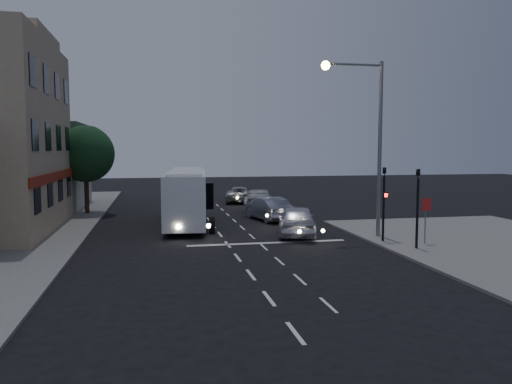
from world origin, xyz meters
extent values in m
plane|color=black|center=(0.00, 0.00, 0.00)|extent=(120.00, 120.00, 0.00)
cube|color=silver|center=(0.00, -10.00, 0.01)|extent=(0.12, 1.60, 0.01)
cube|color=silver|center=(0.00, -7.00, 0.01)|extent=(0.12, 1.60, 0.01)
cube|color=silver|center=(0.00, -4.00, 0.01)|extent=(0.12, 1.60, 0.01)
cube|color=silver|center=(0.00, -1.00, 0.01)|extent=(0.12, 1.60, 0.01)
cube|color=silver|center=(0.00, 2.00, 0.01)|extent=(0.12, 1.60, 0.01)
cube|color=silver|center=(0.00, 5.00, 0.01)|extent=(0.12, 1.60, 0.01)
cube|color=silver|center=(0.00, 8.00, 0.01)|extent=(0.12, 1.60, 0.01)
cube|color=silver|center=(0.00, 11.00, 0.01)|extent=(0.12, 1.60, 0.01)
cube|color=silver|center=(0.00, 14.00, 0.01)|extent=(0.12, 1.60, 0.01)
cube|color=silver|center=(0.00, 17.00, 0.01)|extent=(0.12, 1.60, 0.01)
cube|color=silver|center=(1.60, -8.00, 0.01)|extent=(0.10, 1.50, 0.01)
cube|color=silver|center=(1.60, -5.00, 0.01)|extent=(0.10, 1.50, 0.01)
cube|color=silver|center=(1.60, -2.00, 0.01)|extent=(0.10, 1.50, 0.01)
cube|color=silver|center=(1.60, 1.00, 0.01)|extent=(0.10, 1.50, 0.01)
cube|color=silver|center=(1.60, 4.00, 0.01)|extent=(0.10, 1.50, 0.01)
cube|color=silver|center=(1.60, 7.00, 0.01)|extent=(0.10, 1.50, 0.01)
cube|color=silver|center=(1.60, 10.00, 0.01)|extent=(0.10, 1.50, 0.01)
cube|color=silver|center=(1.60, 13.00, 0.01)|extent=(0.10, 1.50, 0.01)
cube|color=silver|center=(1.60, 16.00, 0.01)|extent=(0.10, 1.50, 0.01)
cube|color=silver|center=(1.60, 19.00, 0.01)|extent=(0.10, 1.50, 0.01)
cube|color=silver|center=(2.00, 2.00, 0.01)|extent=(8.00, 0.35, 0.01)
cube|color=white|center=(-1.52, 9.24, 1.78)|extent=(3.26, 11.11, 2.92)
cube|color=white|center=(-1.52, 9.24, 3.28)|extent=(2.87, 10.71, 0.16)
cube|color=black|center=(-1.52, 3.81, 2.23)|extent=(2.10, 0.30, 1.37)
cube|color=black|center=(-0.37, 9.70, 2.37)|extent=(0.86, 9.09, 0.82)
cube|color=black|center=(-2.67, 9.70, 2.37)|extent=(0.86, 9.09, 0.82)
cube|color=maroon|center=(-0.36, 10.15, 1.37)|extent=(0.48, 5.00, 1.28)
cube|color=maroon|center=(-2.68, 10.15, 1.37)|extent=(0.48, 5.00, 1.28)
cylinder|color=black|center=(-2.66, 5.41, 0.46)|extent=(0.40, 0.94, 0.91)
cylinder|color=black|center=(-0.38, 5.41, 0.46)|extent=(0.40, 0.94, 0.91)
cylinder|color=black|center=(-2.66, 11.52, 0.46)|extent=(0.40, 0.94, 0.91)
cylinder|color=black|center=(-0.38, 11.52, 0.46)|extent=(0.40, 0.94, 0.91)
cylinder|color=black|center=(-2.66, 13.07, 0.46)|extent=(0.40, 0.94, 0.91)
cylinder|color=black|center=(-0.38, 13.07, 0.46)|extent=(0.40, 0.94, 0.91)
cylinder|color=#FFF2CC|center=(-2.30, 3.75, 0.68)|extent=(0.24, 0.07, 0.24)
cylinder|color=#FFF2CC|center=(-0.75, 3.75, 0.68)|extent=(0.24, 0.07, 0.24)
imported|color=silver|center=(4.04, 3.80, 0.83)|extent=(3.08, 5.18, 1.65)
imported|color=#9091A0|center=(3.78, 9.77, 0.76)|extent=(2.59, 4.86, 1.52)
imported|color=#B4B4B4|center=(4.32, 15.24, 0.80)|extent=(3.27, 5.82, 1.59)
imported|color=#A9A9A9|center=(3.80, 21.00, 0.68)|extent=(3.08, 5.20, 1.36)
cylinder|color=black|center=(7.60, 0.80, 1.72)|extent=(0.12, 0.12, 3.20)
imported|color=black|center=(7.60, 0.80, 3.77)|extent=(0.15, 0.18, 0.90)
cube|color=black|center=(7.60, 0.62, 2.42)|extent=(0.25, 0.12, 0.30)
cube|color=#FF0C0C|center=(7.60, 0.55, 2.42)|extent=(0.16, 0.02, 0.18)
cylinder|color=black|center=(8.30, -1.20, 1.72)|extent=(0.12, 0.12, 3.20)
imported|color=black|center=(8.30, -1.20, 3.77)|extent=(0.18, 0.15, 0.90)
cylinder|color=slate|center=(9.30, -0.20, 1.12)|extent=(0.06, 0.06, 2.00)
cube|color=red|center=(9.30, -0.27, 2.02)|extent=(0.45, 0.03, 0.60)
cylinder|color=slate|center=(8.00, 2.20, 4.62)|extent=(0.20, 0.20, 9.00)
cylinder|color=slate|center=(6.50, 2.20, 8.92)|extent=(3.00, 0.12, 0.12)
sphere|color=#FFBF59|center=(5.00, 2.20, 8.82)|extent=(0.44, 0.44, 0.44)
cube|color=tan|center=(-9.50, 8.00, 10.37)|extent=(1.00, 12.00, 0.50)
cube|color=tan|center=(-9.50, 8.00, 10.87)|extent=(1.00, 6.00, 0.50)
cube|color=maroon|center=(-8.95, 8.00, 3.12)|extent=(0.15, 12.00, 0.50)
cube|color=black|center=(-8.98, 3.50, 2.32)|extent=(0.06, 1.30, 1.50)
cube|color=black|center=(-8.98, 6.50, 2.32)|extent=(0.06, 1.30, 1.50)
cube|color=black|center=(-8.98, 9.50, 2.32)|extent=(0.06, 1.30, 1.50)
cube|color=black|center=(-8.98, 12.50, 2.32)|extent=(0.06, 1.30, 1.50)
cube|color=black|center=(-8.98, 3.50, 5.32)|extent=(0.06, 1.30, 1.50)
cube|color=black|center=(-8.98, 6.50, 5.32)|extent=(0.06, 1.30, 1.50)
cube|color=black|center=(-8.98, 9.50, 5.32)|extent=(0.06, 1.30, 1.50)
cube|color=black|center=(-8.98, 12.50, 5.32)|extent=(0.06, 1.30, 1.50)
cube|color=black|center=(-8.98, 3.50, 8.32)|extent=(0.06, 1.30, 1.50)
cube|color=black|center=(-8.98, 6.50, 8.32)|extent=(0.06, 1.30, 1.50)
cube|color=black|center=(-8.98, 9.50, 8.32)|extent=(0.06, 1.30, 1.50)
cube|color=black|center=(-8.98, 12.50, 8.32)|extent=(0.06, 1.30, 1.50)
cube|color=gray|center=(-13.50, 20.00, 3.12)|extent=(9.00, 9.00, 6.00)
cube|color=#415C49|center=(-13.50, 20.00, 6.37)|extent=(9.40, 9.40, 0.50)
cylinder|color=black|center=(-8.20, 15.00, 1.52)|extent=(0.32, 0.32, 2.80)
sphere|color=black|center=(-8.20, 15.00, 4.32)|extent=(4.00, 4.00, 4.00)
sphere|color=#204C28|center=(-8.00, 15.60, 5.02)|extent=(2.60, 2.60, 2.60)
sphere|color=black|center=(-8.50, 14.40, 4.72)|extent=(2.40, 2.40, 2.40)
camera|label=1|loc=(-3.44, -21.88, 4.69)|focal=35.00mm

